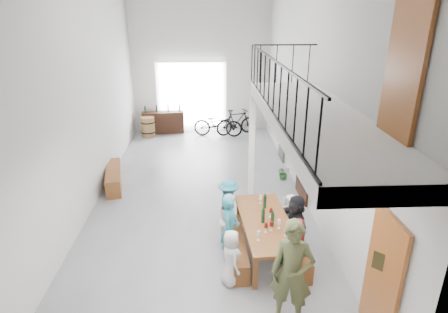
{
  "coord_description": "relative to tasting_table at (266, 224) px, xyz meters",
  "views": [
    {
      "loc": [
        0.18,
        -9.2,
        4.71
      ],
      "look_at": [
        0.61,
        -0.5,
        1.3
      ],
      "focal_mm": 30.0,
      "sensor_mm": 36.0,
      "label": 1
    }
  ],
  "objects": [
    {
      "name": "right_wall_decor",
      "position": [
        1.36,
        0.9,
        1.04
      ],
      "size": [
        0.07,
        8.28,
        5.07
      ],
      "color": "#9B5221",
      "rests_on": "ground"
    },
    {
      "name": "room_walls",
      "position": [
        -1.34,
        2.76,
        2.85
      ],
      "size": [
        12.0,
        12.0,
        12.0
      ],
      "color": "silver",
      "rests_on": "ground"
    },
    {
      "name": "gateway_portal",
      "position": [
        -1.74,
        8.7,
        0.69
      ],
      "size": [
        2.8,
        0.08,
        2.8
      ],
      "primitive_type": "cube",
      "color": "white",
      "rests_on": "ground"
    },
    {
      "name": "bicycle_near",
      "position": [
        -0.7,
        7.86,
        -0.2
      ],
      "size": [
        2.02,
        0.99,
        1.02
      ],
      "primitive_type": "imported",
      "rotation": [
        0.0,
        0.0,
        1.4
      ],
      "color": "black",
      "rests_on": "ground"
    },
    {
      "name": "tableware",
      "position": [
        0.06,
        -0.11,
        0.21
      ],
      "size": [
        0.64,
        1.47,
        0.35
      ],
      "color": "black",
      "rests_on": "tasting_table"
    },
    {
      "name": "serving_counter",
      "position": [
        -2.92,
        8.41,
        -0.27
      ],
      "size": [
        1.71,
        0.64,
        0.88
      ],
      "primitive_type": "cube",
      "rotation": [
        0.0,
        0.0,
        0.11
      ],
      "color": "#351A0E",
      "rests_on": "ground"
    },
    {
      "name": "host_standing",
      "position": [
        0.13,
        -1.77,
        0.21
      ],
      "size": [
        0.78,
        0.64,
        1.83
      ],
      "primitive_type": "imported",
      "rotation": [
        0.0,
        0.0,
        -0.34
      ],
      "color": "#4B502D",
      "rests_on": "ground"
    },
    {
      "name": "guest_right_c",
      "position": [
        0.64,
        0.67,
        -0.2
      ],
      "size": [
        0.46,
        0.57,
        1.0
      ],
      "primitive_type": "imported",
      "rotation": [
        0.0,
        0.0,
        -1.24
      ],
      "color": "silver",
      "rests_on": "ground"
    },
    {
      "name": "potted_plant",
      "position": [
        1.11,
        3.64,
        -0.5
      ],
      "size": [
        0.43,
        0.39,
        0.41
      ],
      "primitive_type": "imported",
      "rotation": [
        0.0,
        0.0,
        0.22
      ],
      "color": "#1B491D",
      "rests_on": "ground"
    },
    {
      "name": "bicycle_far",
      "position": [
        0.06,
        8.04,
        -0.18
      ],
      "size": [
        1.8,
        1.05,
        1.05
      ],
      "primitive_type": "imported",
      "rotation": [
        0.0,
        0.0,
        1.92
      ],
      "color": "black",
      "rests_on": "ground"
    },
    {
      "name": "tasting_table",
      "position": [
        0.0,
        0.0,
        0.0
      ],
      "size": [
        1.09,
        2.37,
        0.79
      ],
      "rotation": [
        0.0,
        0.0,
        0.06
      ],
      "color": "brown",
      "rests_on": "ground"
    },
    {
      "name": "guest_left_b",
      "position": [
        -0.73,
        -0.06,
        -0.02
      ],
      "size": [
        0.47,
        0.58,
        1.38
      ],
      "primitive_type": "imported",
      "rotation": [
        0.0,
        0.0,
        1.26
      ],
      "color": "teal",
      "rests_on": "ground"
    },
    {
      "name": "counter_bottles",
      "position": [
        -2.92,
        8.42,
        0.31
      ],
      "size": [
        1.41,
        0.29,
        0.28
      ],
      "color": "black",
      "rests_on": "serving_counter"
    },
    {
      "name": "bench_inner",
      "position": [
        -0.57,
        -0.04,
        -0.49
      ],
      "size": [
        0.31,
        1.87,
        0.43
      ],
      "primitive_type": "cube",
      "rotation": [
        0.0,
        0.0,
        0.01
      ],
      "color": "brown",
      "rests_on": "ground"
    },
    {
      "name": "bench_wall",
      "position": [
        0.56,
        -0.09,
        -0.49
      ],
      "size": [
        0.36,
        1.86,
        0.42
      ],
      "primitive_type": "cube",
      "rotation": [
        0.0,
        0.0,
        0.06
      ],
      "color": "brown",
      "rests_on": "ground"
    },
    {
      "name": "balcony",
      "position": [
        0.64,
        -0.36,
        2.26
      ],
      "size": [
        1.52,
        5.62,
        4.0
      ],
      "color": "white",
      "rests_on": "ground"
    },
    {
      "name": "guest_right_b",
      "position": [
        0.63,
        0.17,
        -0.09
      ],
      "size": [
        0.6,
        1.2,
        1.24
      ],
      "primitive_type": "imported",
      "rotation": [
        0.0,
        0.0,
        -1.36
      ],
      "color": "black",
      "rests_on": "ground"
    },
    {
      "name": "guest_left_d",
      "position": [
        -0.69,
        0.96,
        -0.08
      ],
      "size": [
        0.55,
        0.86,
        1.26
      ],
      "primitive_type": "imported",
      "rotation": [
        0.0,
        0.0,
        1.67
      ],
      "color": "teal",
      "rests_on": "ground"
    },
    {
      "name": "guest_right_a",
      "position": [
        0.56,
        -0.48,
        -0.15
      ],
      "size": [
        0.46,
        0.7,
        1.11
      ],
      "primitive_type": "imported",
      "rotation": [
        0.0,
        0.0,
        -1.88
      ],
      "color": "#B31E2C",
      "rests_on": "ground"
    },
    {
      "name": "floor",
      "position": [
        -1.34,
        2.76,
        -0.71
      ],
      "size": [
        12.0,
        12.0,
        0.0
      ],
      "primitive_type": "plane",
      "color": "slate",
      "rests_on": "ground"
    },
    {
      "name": "guest_left_a",
      "position": [
        -0.76,
        -0.83,
        -0.16
      ],
      "size": [
        0.46,
        0.6,
        1.1
      ],
      "primitive_type": "imported",
      "rotation": [
        0.0,
        0.0,
        1.8
      ],
      "color": "silver",
      "rests_on": "ground"
    },
    {
      "name": "guest_left_c",
      "position": [
        -0.7,
        0.4,
        -0.11
      ],
      "size": [
        0.52,
        0.63,
        1.2
      ],
      "primitive_type": "imported",
      "rotation": [
        0.0,
        0.0,
        1.46
      ],
      "color": "silver",
      "rests_on": "ground"
    },
    {
      "name": "oak_barrel",
      "position": [
        -3.47,
        7.93,
        -0.31
      ],
      "size": [
        0.54,
        0.54,
        0.8
      ],
      "color": "olive",
      "rests_on": "ground"
    },
    {
      "name": "side_bench",
      "position": [
        -3.84,
        3.45,
        -0.45
      ],
      "size": [
        0.75,
        1.84,
        0.51
      ],
      "primitive_type": "cube",
      "rotation": [
        0.0,
        0.0,
        0.2
      ],
      "color": "brown",
      "rests_on": "ground"
    }
  ]
}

